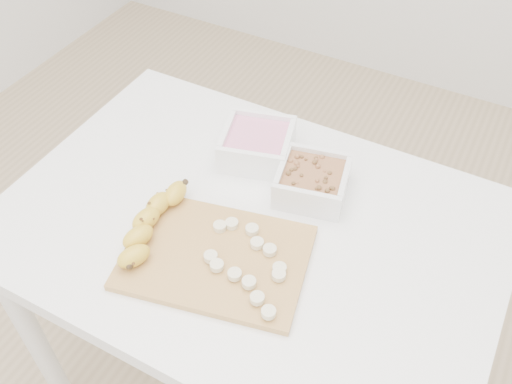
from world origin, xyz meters
The scene contains 6 objects.
table centered at (0.00, 0.00, 0.65)m, with size 1.00×0.70×0.75m.
bowl_yogurt centered at (-0.08, 0.18, 0.79)m, with size 0.18×0.18×0.07m.
bowl_granola centered at (0.08, 0.14, 0.78)m, with size 0.17×0.17×0.07m.
cutting_board centered at (-0.01, -0.11, 0.76)m, with size 0.34×0.24×0.01m, color tan.
banana centered at (-0.15, -0.12, 0.78)m, with size 0.06×0.23×0.04m, color gold, non-canonical shape.
banana_slices centered at (0.05, -0.10, 0.77)m, with size 0.20×0.18×0.02m.
Camera 1 is at (0.37, -0.66, 1.62)m, focal length 40.00 mm.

